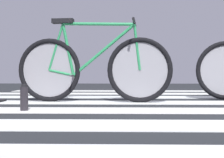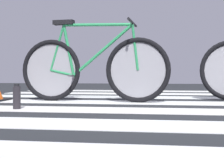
% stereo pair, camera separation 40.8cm
% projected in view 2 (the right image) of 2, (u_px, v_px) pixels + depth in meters
% --- Properties ---
extents(ground, '(18.00, 14.00, 0.02)m').
position_uv_depth(ground, '(179.00, 106.00, 3.16)').
color(ground, '#212427').
extents(crosswalk_markings, '(5.47, 5.03, 0.00)m').
position_uv_depth(crosswalk_markings, '(179.00, 103.00, 3.40)').
color(crosswalk_markings, silver).
rests_on(crosswalk_markings, ground).
extents(bicycle_1_of_2, '(1.73, 0.52, 0.93)m').
position_uv_depth(bicycle_1_of_2, '(93.00, 68.00, 3.55)').
color(bicycle_1_of_2, black).
rests_on(bicycle_1_of_2, ground).
extents(water_bottle, '(0.07, 0.07, 0.23)m').
position_uv_depth(water_bottle, '(17.00, 97.00, 2.80)').
color(water_bottle, black).
rests_on(water_bottle, ground).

